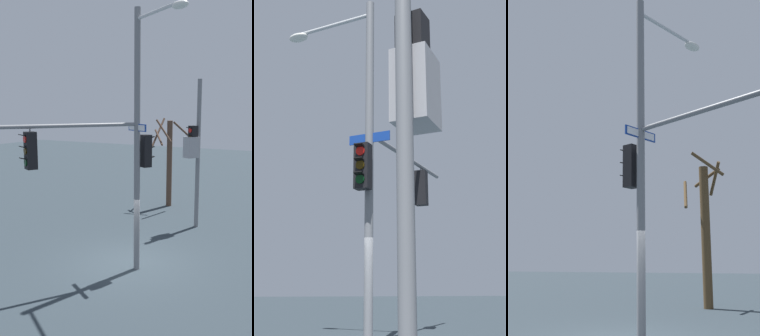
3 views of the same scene
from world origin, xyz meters
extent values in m
cylinder|color=slate|center=(0.43, -0.29, 4.38)|extent=(0.21, 0.21, 8.75)
cylinder|color=silver|center=(1.41, -0.91, 8.40)|extent=(2.01, 1.33, 0.10)
ellipsoid|color=silver|center=(2.39, -1.54, 8.32)|extent=(0.70, 0.63, 0.20)
cylinder|color=slate|center=(-0.96, -2.46, 5.05)|extent=(2.88, 4.41, 0.12)
cube|color=black|center=(0.61, -0.02, 4.14)|extent=(0.46, 0.43, 1.10)
cylinder|color=red|center=(0.68, 0.13, 4.48)|extent=(0.21, 0.13, 0.22)
cube|color=black|center=(0.72, 0.20, 4.60)|extent=(0.26, 0.24, 0.06)
cylinder|color=#352504|center=(0.68, 0.13, 4.14)|extent=(0.21, 0.13, 0.22)
cube|color=black|center=(0.72, 0.20, 4.26)|extent=(0.26, 0.24, 0.06)
cylinder|color=black|center=(0.68, 0.13, 3.80)|extent=(0.21, 0.13, 0.22)
cube|color=black|center=(0.72, 0.20, 3.92)|extent=(0.26, 0.24, 0.06)
cube|color=navy|center=(0.43, -0.29, 4.94)|extent=(0.96, 0.59, 0.24)
cube|color=white|center=(0.42, -0.30, 4.94)|extent=(0.86, 0.52, 0.18)
cylinder|color=#4E3B24|center=(6.68, -1.53, 2.70)|extent=(0.36, 0.36, 5.39)
cylinder|color=#4E3B24|center=(7.19, -1.64, 5.05)|extent=(0.37, 1.11, 0.78)
cylinder|color=#4E3B24|center=(6.61, -0.80, 4.31)|extent=(1.55, 0.28, 1.32)
cylinder|color=#4E3B24|center=(6.10, -1.72, 5.38)|extent=(0.53, 1.27, 0.94)
cylinder|color=#4E3B24|center=(6.87, -1.95, 4.93)|extent=(0.99, 0.53, 1.25)
camera|label=1|loc=(6.58, -11.82, 5.61)|focal=41.95mm
camera|label=2|loc=(1.40, 10.14, 1.49)|focal=47.64mm
camera|label=3|loc=(-9.08, -2.29, 1.88)|focal=42.61mm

